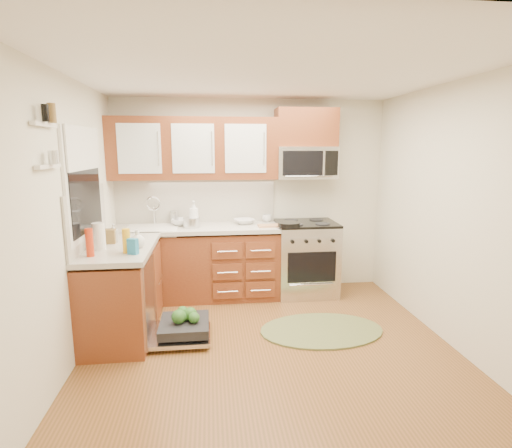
{
  "coord_description": "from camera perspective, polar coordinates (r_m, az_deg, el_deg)",
  "views": [
    {
      "loc": [
        -0.54,
        -3.47,
        1.88
      ],
      "look_at": [
        -0.04,
        0.85,
        1.05
      ],
      "focal_mm": 28.0,
      "sensor_mm": 36.0,
      "label": 1
    }
  ],
  "objects": [
    {
      "name": "countertop_left",
      "position": [
        4.22,
        -18.79,
        -3.26
      ],
      "size": [
        0.64,
        1.27,
        0.05
      ],
      "primitive_type": "cube",
      "color": "beige",
      "rests_on": "base_cabinet_left"
    },
    {
      "name": "base_cabinet_back",
      "position": [
        5.14,
        -8.46,
        -5.8
      ],
      "size": [
        2.05,
        0.6,
        0.85
      ],
      "primitive_type": "cube",
      "color": "maroon",
      "rests_on": "ground"
    },
    {
      "name": "wall_left",
      "position": [
        3.73,
        -25.43,
        -0.01
      ],
      "size": [
        0.04,
        3.5,
        2.5
      ],
      "primitive_type": "cube",
      "color": "beige",
      "rests_on": "ground"
    },
    {
      "name": "floor",
      "position": [
        3.99,
        2.03,
        -17.37
      ],
      "size": [
        3.5,
        3.5,
        0.0
      ],
      "primitive_type": "plane",
      "color": "brown",
      "rests_on": "ground"
    },
    {
      "name": "backsplash_left",
      "position": [
        4.23,
        -22.95,
        0.79
      ],
      "size": [
        0.02,
        1.25,
        0.57
      ],
      "primitive_type": "cube",
      "color": "#B6B1A3",
      "rests_on": "ground"
    },
    {
      "name": "microwave",
      "position": [
        5.17,
        7.1,
        8.69
      ],
      "size": [
        0.76,
        0.38,
        0.4
      ],
      "primitive_type": null,
      "color": "silver",
      "rests_on": "ground"
    },
    {
      "name": "soap_bottle_c",
      "position": [
        4.05,
        -16.58,
        -2.03
      ],
      "size": [
        0.16,
        0.16,
        0.18
      ],
      "primitive_type": "imported",
      "rotation": [
        0.0,
        0.0,
        -0.14
      ],
      "color": "#999999",
      "rests_on": "countertop_left"
    },
    {
      "name": "cup",
      "position": [
        5.26,
        1.57,
        0.83
      ],
      "size": [
        0.16,
        0.16,
        0.1
      ],
      "primitive_type": "imported",
      "rotation": [
        0.0,
        0.0,
        -0.44
      ],
      "color": "#999999",
      "rests_on": "countertop_back"
    },
    {
      "name": "cabinet_over_mw",
      "position": [
        5.2,
        7.15,
        13.5
      ],
      "size": [
        0.76,
        0.35,
        0.47
      ],
      "primitive_type": "cube",
      "color": "maroon",
      "rests_on": "ground"
    },
    {
      "name": "ceiling",
      "position": [
        3.57,
        2.32,
        20.75
      ],
      "size": [
        3.5,
        3.5,
        0.0
      ],
      "primitive_type": "plane",
      "rotation": [
        3.14,
        0.0,
        0.0
      ],
      "color": "white",
      "rests_on": "ground"
    },
    {
      "name": "blue_carton",
      "position": [
        3.82,
        -17.18,
        -3.08
      ],
      "size": [
        0.11,
        0.09,
        0.15
      ],
      "primitive_type": "cube",
      "rotation": [
        0.0,
        0.0,
        -0.43
      ],
      "color": "teal",
      "rests_on": "countertop_left"
    },
    {
      "name": "wall_back",
      "position": [
        5.29,
        -0.72,
        3.93
      ],
      "size": [
        3.5,
        0.04,
        2.5
      ],
      "primitive_type": "cube",
      "color": "beige",
      "rests_on": "ground"
    },
    {
      "name": "countertop_back",
      "position": [
        5.02,
        -8.61,
        -0.62
      ],
      "size": [
        2.07,
        0.64,
        0.05
      ],
      "primitive_type": "cube",
      "color": "beige",
      "rests_on": "base_cabinet_back"
    },
    {
      "name": "skillet",
      "position": [
        4.83,
        4.71,
        -0.06
      ],
      "size": [
        0.31,
        0.31,
        0.05
      ],
      "primitive_type": "cylinder",
      "rotation": [
        0.0,
        0.0,
        -0.17
      ],
      "color": "black",
      "rests_on": "range"
    },
    {
      "name": "window_blind",
      "position": [
        4.14,
        -23.4,
        9.9
      ],
      "size": [
        0.02,
        0.96,
        0.4
      ],
      "primitive_type": "cube",
      "color": "white",
      "rests_on": "ground"
    },
    {
      "name": "dishwasher",
      "position": [
        4.19,
        -10.72,
        -14.6
      ],
      "size": [
        0.7,
        0.6,
        0.2
      ],
      "primitive_type": null,
      "color": "silver",
      "rests_on": "ground"
    },
    {
      "name": "sink",
      "position": [
        5.06,
        -14.53,
        -1.9
      ],
      "size": [
        0.62,
        0.5,
        0.26
      ],
      "primitive_type": null,
      "color": "white",
      "rests_on": "ground"
    },
    {
      "name": "stock_pot",
      "position": [
        4.94,
        -9.17,
        0.21
      ],
      "size": [
        0.21,
        0.21,
        0.12
      ],
      "primitive_type": "cylinder",
      "rotation": [
        0.0,
        0.0,
        0.03
      ],
      "color": "silver",
      "rests_on": "countertop_back"
    },
    {
      "name": "wooden_box",
      "position": [
        4.34,
        -20.36,
        -1.66
      ],
      "size": [
        0.15,
        0.11,
        0.14
      ],
      "primitive_type": "cube",
      "rotation": [
        0.0,
        0.0,
        0.05
      ],
      "color": "brown",
      "rests_on": "countertop_left"
    },
    {
      "name": "bowl_b",
      "position": [
        5.11,
        -10.53,
        0.28
      ],
      "size": [
        0.34,
        0.34,
        0.08
      ],
      "primitive_type": "imported",
      "rotation": [
        0.0,
        0.0,
        0.4
      ],
      "color": "#999999",
      "rests_on": "countertop_back"
    },
    {
      "name": "upper_cabinets",
      "position": [
        5.05,
        -8.87,
        10.59
      ],
      "size": [
        2.05,
        0.35,
        0.75
      ],
      "primitive_type": null,
      "color": "maroon",
      "rests_on": "ground"
    },
    {
      "name": "mustard_bottle",
      "position": [
        3.89,
        -18.03,
        -2.29
      ],
      "size": [
        0.09,
        0.09,
        0.23
      ],
      "primitive_type": "cylinder",
      "rotation": [
        0.0,
        0.0,
        -0.31
      ],
      "color": "gold",
      "rests_on": "countertop_left"
    },
    {
      "name": "paper_towel_roll",
      "position": [
        4.08,
        -21.54,
        -1.66
      ],
      "size": [
        0.12,
        0.12,
        0.26
      ],
      "primitive_type": "cylinder",
      "rotation": [
        0.0,
        0.0,
        0.02
      ],
      "color": "white",
      "rests_on": "countertop_left"
    },
    {
      "name": "cutting_board",
      "position": [
        4.95,
        1.85,
        -0.24
      ],
      "size": [
        0.27,
        0.18,
        0.02
      ],
      "primitive_type": "cube",
      "rotation": [
        0.0,
        0.0,
        0.04
      ],
      "color": "#B27B51",
      "rests_on": "countertop_back"
    },
    {
      "name": "window",
      "position": [
        4.16,
        -23.39,
        5.34
      ],
      "size": [
        0.03,
        1.05,
        1.05
      ],
      "primitive_type": null,
      "color": "white",
      "rests_on": "ground"
    },
    {
      "name": "shelf_upper",
      "position": [
        3.34,
        -28.0,
        12.45
      ],
      "size": [
        0.04,
        0.4,
        0.03
      ],
      "primitive_type": "cube",
      "color": "white",
      "rests_on": "ground"
    },
    {
      "name": "wall_front",
      "position": [
        1.91,
        10.24,
        -8.66
      ],
      "size": [
        3.5,
        0.04,
        2.5
      ],
      "primitive_type": "cube",
      "color": "beige",
      "rests_on": "ground"
    },
    {
      "name": "range",
      "position": [
        5.25,
        7.1,
        -4.85
      ],
      "size": [
        0.76,
        0.64,
        0.95
      ],
      "primitive_type": null,
      "color": "silver",
      "rests_on": "ground"
    },
    {
      "name": "canister",
      "position": [
        5.22,
        -11.59,
        0.96
      ],
      "size": [
        0.14,
        0.14,
        0.17
      ],
      "primitive_type": "cylinder",
      "rotation": [
        0.0,
        0.0,
        -0.32
      ],
      "color": "silver",
      "rests_on": "countertop_back"
    },
    {
      "name": "soap_bottle_b",
      "position": [
        4.37,
        -19.68,
        -1.22
      ],
      "size": [
        0.1,
        0.1,
        0.19
      ],
      "primitive_type": "imported",
      "rotation": [
        0.0,
        0.0,
        0.21
      ],
      "color": "#999999",
      "rests_on": "countertop_left"
    },
    {
      "name": "rug",
      "position": [
        4.37,
        9.34,
        -14.73
      ],
      "size": [
        1.45,
        1.13,
        0.02
      ],
      "primitive_type": null,
      "rotation": [
        0.0,
        0.0,
        -0.25
      ],
      "color": "olive",
      "rests_on": "ground"
    },
    {
      "name": "backsplash_back",
      "position": [
        5.26,
        -8.6,
        3.33
      ],
      "size": [
        2.05,
        0.02,
        0.57
      ],
      "primitive_type": "cube",
      "color": "#B6B1A3",
      "rests_on": "ground"
    },
    {
      "name": "shelf_lower",
      "position": [
        3.34,
        -27.54,
        7.32
      ],
      "size": [
        0.04,
        0.4,
        0.03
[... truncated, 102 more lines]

